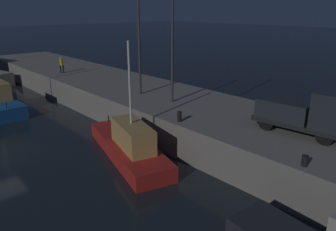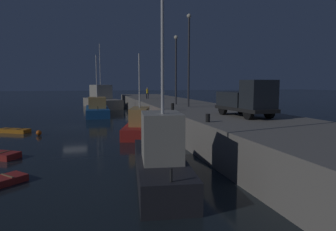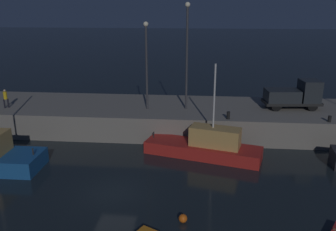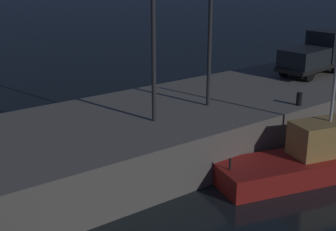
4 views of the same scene
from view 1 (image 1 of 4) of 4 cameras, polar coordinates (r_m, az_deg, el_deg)
pier_quay at (r=28.66m, az=-3.62°, el=2.20°), size 63.27×8.27×2.28m
fishing_boat_white at (r=20.81m, az=-6.77°, el=-5.10°), size 9.38×4.76×7.34m
lamp_post_west at (r=26.49m, az=-5.08°, el=13.37°), size 0.44×0.44×7.76m
lamp_post_east at (r=23.93m, az=0.78°, el=14.89°), size 0.44×0.44×9.34m
utility_truck at (r=19.70m, az=22.98°, el=0.48°), size 5.26×2.51×2.64m
dockworker at (r=37.71m, az=-18.13°, el=8.57°), size 0.45×0.45×1.74m
bollard_west at (r=16.03m, az=22.77°, el=-7.30°), size 0.28×0.28×0.52m
bollard_central at (r=20.42m, az=2.00°, el=-0.18°), size 0.28×0.28×0.65m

